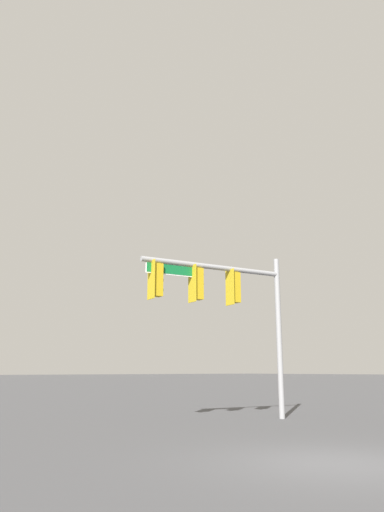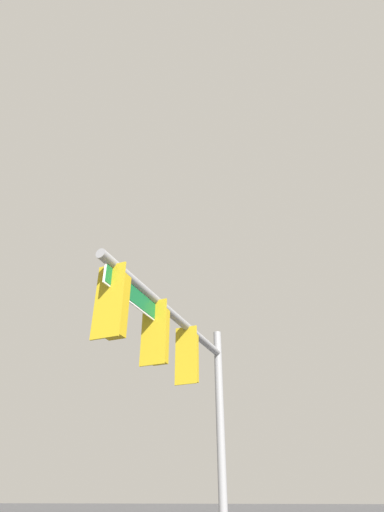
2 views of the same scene
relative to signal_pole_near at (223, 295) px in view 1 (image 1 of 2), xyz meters
The scene contains 2 objects.
ground_plane 9.00m from the signal_pole_near, 62.87° to the left, with size 400.00×400.00×0.00m, color #474749.
signal_pole_near is the anchor object (origin of this frame).
Camera 1 is at (8.44, 5.91, 1.70)m, focal length 35.00 mm.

